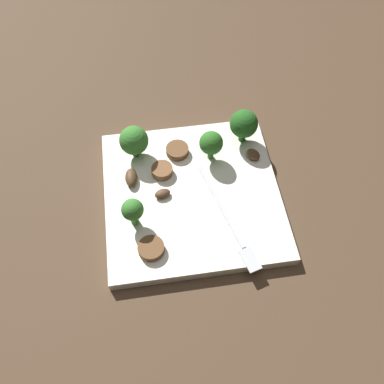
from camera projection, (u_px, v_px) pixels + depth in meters
ground_plane at (192, 198)px, 0.63m from camera, size 1.40×1.40×0.00m
plate at (192, 195)px, 0.63m from camera, size 0.25×0.25×0.02m
fork at (230, 223)px, 0.59m from camera, size 0.18×0.06×0.00m
broccoli_floret_0 at (211, 143)px, 0.63m from camera, size 0.04×0.04×0.05m
broccoli_floret_1 at (134, 141)px, 0.63m from camera, size 0.04×0.04×0.05m
broccoli_floret_2 at (244, 124)px, 0.64m from camera, size 0.04×0.04×0.06m
broccoli_floret_3 at (133, 210)px, 0.57m from camera, size 0.03×0.03×0.05m
sausage_slice_0 at (162, 171)px, 0.63m from camera, size 0.04×0.04×0.01m
sausage_slice_1 at (177, 150)px, 0.65m from camera, size 0.05×0.05×0.01m
sausage_slice_2 at (151, 248)px, 0.56m from camera, size 0.04×0.04×0.01m
mushroom_0 at (131, 178)px, 0.62m from camera, size 0.03×0.02×0.01m
mushroom_1 at (253, 154)px, 0.65m from camera, size 0.03×0.03×0.01m
mushroom_2 at (162, 192)px, 0.61m from camera, size 0.02×0.03×0.01m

